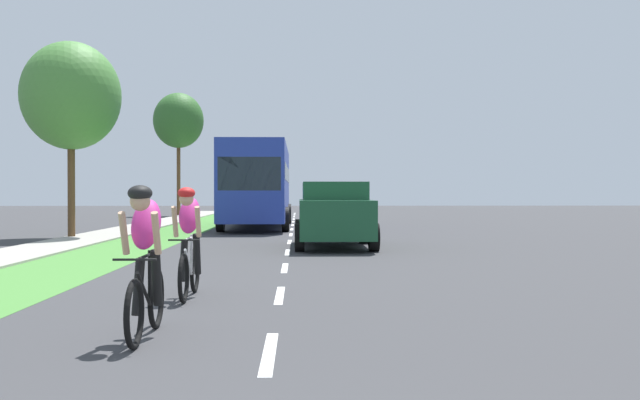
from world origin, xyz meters
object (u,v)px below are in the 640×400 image
at_px(street_tree_near, 71,96).
at_px(bus_blue, 258,182).
at_px(cyclist_trailing, 189,241).
at_px(cyclist_lead, 145,260).
at_px(street_tree_far, 178,121).
at_px(suv_dark_green, 334,213).

bearing_deg(street_tree_near, bus_blue, 51.57).
bearing_deg(cyclist_trailing, cyclist_lead, -90.32).
xyz_separation_m(street_tree_near, street_tree_far, (-0.24, 22.46, 1.46)).
distance_m(cyclist_lead, street_tree_near, 17.87).
relative_size(suv_dark_green, street_tree_far, 0.59).
relative_size(cyclist_trailing, bus_blue, 0.15).
height_order(cyclist_lead, bus_blue, bus_blue).
xyz_separation_m(suv_dark_green, street_tree_far, (-8.75, 26.68, 5.21)).
height_order(suv_dark_green, bus_blue, bus_blue).
height_order(cyclist_trailing, street_tree_near, street_tree_near).
xyz_separation_m(suv_dark_green, street_tree_near, (-8.51, 4.21, 3.75)).
xyz_separation_m(cyclist_lead, street_tree_near, (-5.96, 16.40, 3.89)).
bearing_deg(cyclist_lead, bus_blue, 90.42).
relative_size(cyclist_lead, cyclist_trailing, 1.00).
height_order(bus_blue, street_tree_near, street_tree_near).
distance_m(cyclist_trailing, suv_dark_green, 9.71).
xyz_separation_m(cyclist_lead, cyclist_trailing, (0.02, 2.82, 0.00)).
distance_m(bus_blue, street_tree_near, 9.69).
bearing_deg(cyclist_trailing, street_tree_near, 113.73).
distance_m(suv_dark_green, street_tree_near, 10.21).
bearing_deg(street_tree_near, cyclist_trailing, -66.27).
distance_m(street_tree_near, street_tree_far, 22.51).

